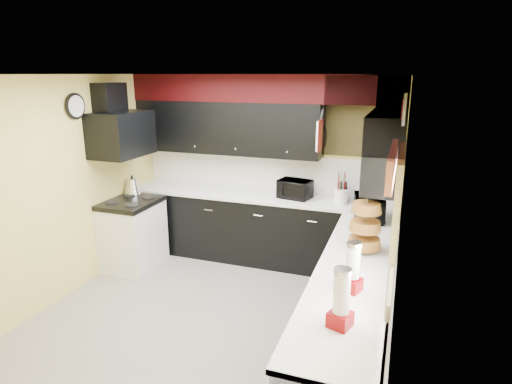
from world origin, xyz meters
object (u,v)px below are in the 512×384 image
Objects in this scene: microwave at (369,208)px; knife_block at (342,192)px; utensil_crock at (341,197)px; kettle at (132,186)px; toaster_oven at (295,189)px.

microwave is 0.72m from knife_block.
utensil_crock is 0.79× the size of kettle.
microwave is at bearing -1.66° from kettle.
utensil_crock is at bearing 5.76° from toaster_oven.
kettle is (-2.77, -0.52, -0.03)m from knife_block.
knife_block is at bearing 22.97° from microwave.
utensil_crock is 2.80m from kettle.
knife_block reaches higher than utensil_crock.
microwave is 2.02× the size of knife_block.
knife_block is (-0.39, 0.61, -0.01)m from microwave.
toaster_oven reaches higher than utensil_crock.
knife_block is 2.82m from kettle.
microwave is (0.99, -0.55, 0.01)m from toaster_oven.
knife_block is (0.61, 0.05, -0.00)m from toaster_oven.
toaster_oven is 1.14m from microwave.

